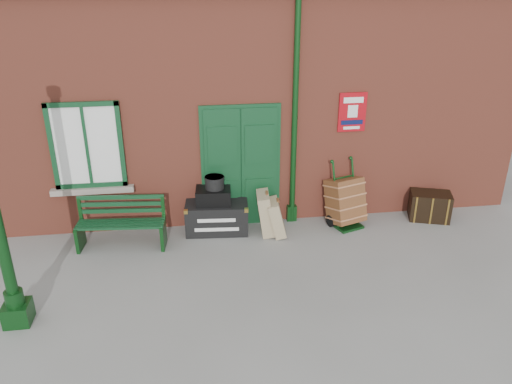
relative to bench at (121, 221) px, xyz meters
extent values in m
plane|color=gray|center=(2.41, -0.94, -0.45)|extent=(80.00, 80.00, 0.00)
cube|color=#9F4633|center=(2.41, 2.56, 1.55)|extent=(10.00, 4.00, 4.00)
cube|color=#103C1E|center=(2.11, 0.52, 0.65)|extent=(1.42, 0.12, 2.32)
cube|color=white|center=(-0.49, 0.51, 1.20)|extent=(1.20, 0.08, 1.50)
cylinder|color=#0D3512|center=(3.06, 0.48, 1.55)|extent=(0.10, 0.10, 4.00)
cube|color=#AA0C15|center=(4.11, 0.53, 1.60)|extent=(0.50, 0.03, 0.70)
cube|color=#0D3512|center=(-1.19, -1.94, -0.30)|extent=(0.34, 0.34, 0.30)
cylinder|color=#0D3512|center=(-1.19, -1.94, -0.05)|extent=(0.24, 0.24, 0.20)
cube|color=#103C1E|center=(-0.01, -0.07, -0.02)|extent=(1.49, 0.52, 0.04)
cube|color=#103C1E|center=(0.01, 0.14, 0.26)|extent=(1.46, 0.17, 0.39)
cube|color=#0D3512|center=(-0.70, -0.01, -0.24)|extent=(0.10, 0.44, 0.44)
cube|color=#0D3512|center=(0.69, -0.14, -0.24)|extent=(0.10, 0.44, 0.44)
cube|color=black|center=(1.64, 0.30, -0.18)|extent=(1.16, 0.70, 0.55)
cube|color=black|center=(1.59, 0.30, 0.24)|extent=(0.65, 0.50, 0.28)
cylinder|color=black|center=(1.62, 0.31, 0.49)|extent=(0.36, 0.36, 0.22)
cube|color=tan|center=(2.49, 0.10, -0.07)|extent=(0.37, 0.56, 0.77)
cube|color=tan|center=(2.67, 0.00, -0.12)|extent=(0.39, 0.51, 0.67)
cube|color=#0D3512|center=(4.04, 0.05, -0.43)|extent=(0.56, 0.48, 0.05)
cylinder|color=#0D3512|center=(3.79, 0.15, 0.16)|extent=(0.14, 0.33, 1.21)
cylinder|color=#0D3512|center=(4.18, 0.28, 0.16)|extent=(0.14, 0.33, 1.21)
cylinder|color=black|center=(3.72, 0.14, -0.34)|extent=(0.12, 0.23, 0.23)
cylinder|color=black|center=(4.24, 0.32, -0.34)|extent=(0.12, 0.23, 0.23)
cube|color=brown|center=(3.99, 0.20, 0.04)|extent=(0.76, 0.79, 0.89)
cube|color=black|center=(5.67, 0.19, -0.19)|extent=(0.84, 0.68, 0.53)
camera|label=1|loc=(1.17, -7.78, 3.85)|focal=35.00mm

